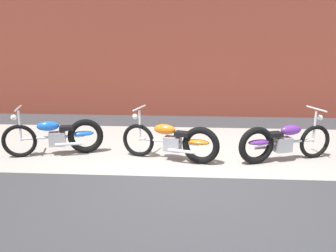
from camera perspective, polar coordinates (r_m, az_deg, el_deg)
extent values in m
plane|color=#38383A|center=(5.98, 3.13, -8.55)|extent=(80.00, 80.00, 0.00)
cube|color=#9E998E|center=(7.63, 3.29, -3.47)|extent=(36.00, 3.50, 0.01)
cube|color=brown|center=(10.75, 3.71, 17.94)|extent=(36.00, 0.50, 6.05)
torus|color=black|center=(7.48, -23.61, -2.32)|extent=(0.68, 0.26, 0.68)
torus|color=black|center=(7.31, -13.62, -1.66)|extent=(0.74, 0.32, 0.73)
cylinder|color=silver|center=(7.36, -18.69, -1.79)|extent=(1.20, 0.39, 0.06)
cube|color=#99999E|center=(7.36, -18.04, -2.07)|extent=(0.37, 0.30, 0.28)
ellipsoid|color=blue|center=(7.31, -19.46, -0.01)|extent=(0.48, 0.30, 0.20)
ellipsoid|color=blue|center=(7.30, -14.04, -1.23)|extent=(0.47, 0.29, 0.10)
cube|color=black|center=(7.29, -16.61, -0.33)|extent=(0.32, 0.27, 0.08)
cylinder|color=silver|center=(7.39, -23.54, 0.00)|extent=(0.05, 0.05, 0.62)
cylinder|color=silver|center=(7.32, -23.82, 2.74)|extent=(0.19, 0.57, 0.03)
sphere|color=white|center=(7.38, -24.44, 1.32)|extent=(0.11, 0.11, 0.11)
cylinder|color=silver|center=(7.22, -16.22, -2.91)|extent=(0.55, 0.21, 0.06)
torus|color=black|center=(6.93, -5.00, -2.40)|extent=(0.68, 0.26, 0.68)
torus|color=black|center=(6.52, 5.51, -3.25)|extent=(0.74, 0.32, 0.73)
cylinder|color=silver|center=(6.69, 0.09, -2.60)|extent=(1.21, 0.38, 0.06)
cube|color=#99999E|center=(6.67, 0.74, -2.99)|extent=(0.37, 0.30, 0.28)
ellipsoid|color=orange|center=(6.65, -0.56, -0.55)|extent=(0.47, 0.30, 0.20)
ellipsoid|color=orange|center=(6.51, 5.09, -2.70)|extent=(0.47, 0.29, 0.10)
cube|color=black|center=(6.55, 2.41, -1.32)|extent=(0.32, 0.27, 0.08)
cylinder|color=silver|center=(6.83, -4.75, 0.06)|extent=(0.05, 0.05, 0.62)
cylinder|color=silver|center=(6.75, -4.81, 3.03)|extent=(0.19, 0.57, 0.03)
sphere|color=white|center=(6.83, -5.55, 1.60)|extent=(0.11, 0.11, 0.11)
cylinder|color=silver|center=(6.49, 2.33, -4.23)|extent=(0.55, 0.20, 0.06)
torus|color=black|center=(7.42, 23.35, -2.42)|extent=(0.67, 0.29, 0.68)
torus|color=black|center=(6.70, 14.57, -3.18)|extent=(0.73, 0.36, 0.73)
cylinder|color=silver|center=(7.03, 19.20, -2.57)|extent=(1.19, 0.45, 0.06)
cube|color=#99999E|center=(7.00, 18.63, -2.94)|extent=(0.37, 0.31, 0.28)
ellipsoid|color=#6B2D93|center=(7.01, 19.90, -0.63)|extent=(0.48, 0.32, 0.20)
ellipsoid|color=#6B2D93|center=(6.70, 14.97, -2.65)|extent=(0.47, 0.31, 0.10)
cube|color=black|center=(6.83, 17.37, -1.33)|extent=(0.33, 0.28, 0.08)
cylinder|color=silver|center=(7.32, 23.33, -0.12)|extent=(0.06, 0.06, 0.62)
cylinder|color=silver|center=(7.24, 23.61, 2.64)|extent=(0.22, 0.56, 0.03)
sphere|color=white|center=(7.34, 24.08, 1.30)|extent=(0.11, 0.11, 0.11)
cylinder|color=silver|center=(7.01, 16.27, -3.41)|extent=(0.54, 0.23, 0.06)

